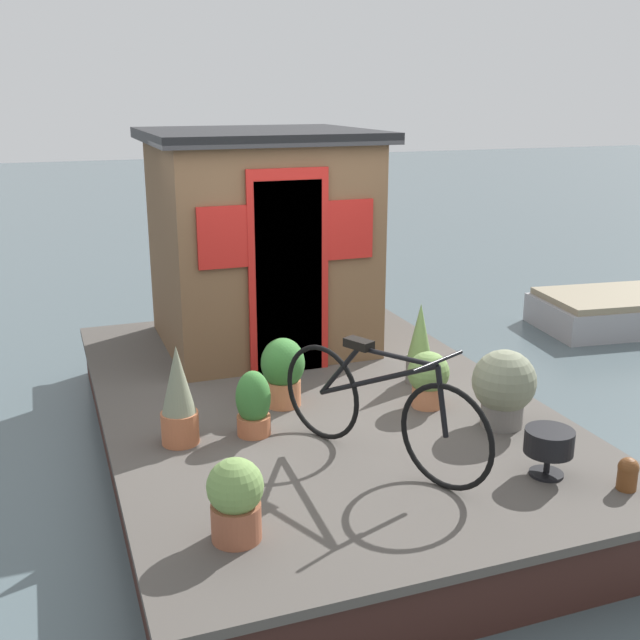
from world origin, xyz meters
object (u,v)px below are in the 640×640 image
(charcoal_grill, at_px, (549,444))
(potted_plant_succulent, at_px, (236,499))
(mooring_bollard, at_px, (628,473))
(potted_plant_geranium, at_px, (178,397))
(potted_plant_sage, at_px, (253,404))
(potted_plant_rosemary, at_px, (420,345))
(houseboat_cabin, at_px, (260,239))
(potted_plant_basil, at_px, (428,378))
(potted_plant_mint, at_px, (504,386))
(potted_plant_ivy, at_px, (283,371))
(bicycle, at_px, (380,408))

(charcoal_grill, bearing_deg, potted_plant_succulent, 90.84)
(mooring_bollard, bearing_deg, potted_plant_geranium, 56.94)
(potted_plant_sage, relative_size, potted_plant_rosemary, 0.70)
(houseboat_cabin, distance_m, potted_plant_geranium, 2.45)
(potted_plant_rosemary, bearing_deg, potted_plant_basil, 160.36)
(houseboat_cabin, relative_size, potted_plant_geranium, 2.85)
(potted_plant_rosemary, xyz_separation_m, mooring_bollard, (-2.14, -0.37, -0.22))
(potted_plant_mint, height_order, potted_plant_sage, potted_plant_mint)
(houseboat_cabin, height_order, mooring_bollard, houseboat_cabin)
(potted_plant_mint, relative_size, potted_plant_sage, 1.21)
(potted_plant_ivy, distance_m, potted_plant_rosemary, 1.25)
(potted_plant_sage, distance_m, potted_plant_ivy, 0.58)
(charcoal_grill, bearing_deg, potted_plant_geranium, 58.73)
(bicycle, distance_m, potted_plant_rosemary, 1.55)
(potted_plant_succulent, bearing_deg, potted_plant_rosemary, -48.50)
(houseboat_cabin, bearing_deg, mooring_bollard, -159.99)
(bicycle, distance_m, potted_plant_basil, 1.06)
(bicycle, relative_size, charcoal_grill, 5.00)
(bicycle, distance_m, potted_plant_succulent, 1.29)
(charcoal_grill, relative_size, mooring_bollard, 1.50)
(bicycle, xyz_separation_m, potted_plant_rosemary, (1.24, -0.94, -0.05))
(houseboat_cabin, distance_m, potted_plant_sage, 2.32)
(houseboat_cabin, xyz_separation_m, potted_plant_rosemary, (-1.53, -0.96, -0.71))
(houseboat_cabin, bearing_deg, charcoal_grill, -163.73)
(potted_plant_mint, bearing_deg, potted_plant_ivy, 56.58)
(potted_plant_succulent, distance_m, mooring_bollard, 2.47)
(bicycle, bearing_deg, potted_plant_rosemary, -37.09)
(charcoal_grill, distance_m, mooring_bollard, 0.50)
(mooring_bollard, bearing_deg, charcoal_grill, 47.61)
(potted_plant_mint, height_order, potted_plant_basil, potted_plant_mint)
(potted_plant_sage, distance_m, mooring_bollard, 2.55)
(potted_plant_basil, xyz_separation_m, potted_plant_succulent, (-1.33, 1.90, 0.01))
(potted_plant_mint, xyz_separation_m, mooring_bollard, (-1.11, -0.20, -0.20))
(potted_plant_ivy, xyz_separation_m, charcoal_grill, (-1.72, -1.26, -0.06))
(potted_plant_geranium, height_order, potted_plant_sage, potted_plant_geranium)
(potted_plant_basil, relative_size, potted_plant_succulent, 0.93)
(potted_plant_sage, bearing_deg, houseboat_cabin, -17.54)
(potted_plant_basil, relative_size, potted_plant_ivy, 0.81)
(bicycle, xyz_separation_m, potted_plant_sage, (0.70, 0.68, -0.16))
(potted_plant_sage, relative_size, charcoal_grill, 1.52)
(potted_plant_sage, height_order, charcoal_grill, potted_plant_sage)
(potted_plant_basil, bearing_deg, potted_plant_geranium, 89.71)
(potted_plant_sage, xyz_separation_m, potted_plant_rosemary, (0.54, -1.62, 0.10))
(houseboat_cabin, xyz_separation_m, mooring_bollard, (-3.67, -1.34, -0.93))
(mooring_bollard, bearing_deg, potted_plant_ivy, 38.33)
(potted_plant_basil, xyz_separation_m, mooring_bollard, (-1.63, -0.55, -0.13))
(potted_plant_sage, bearing_deg, potted_plant_basil, -88.79)
(potted_plant_mint, distance_m, potted_plant_rosemary, 1.04)
(potted_plant_sage, relative_size, mooring_bollard, 2.28)
(potted_plant_basil, distance_m, potted_plant_ivy, 1.15)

